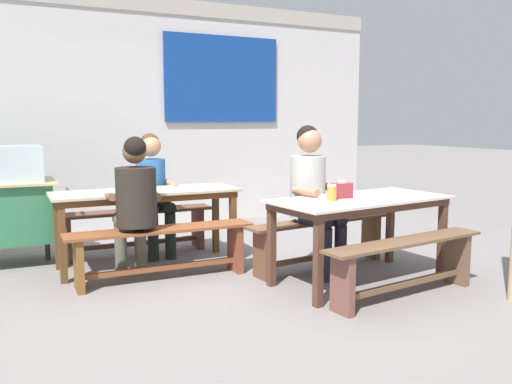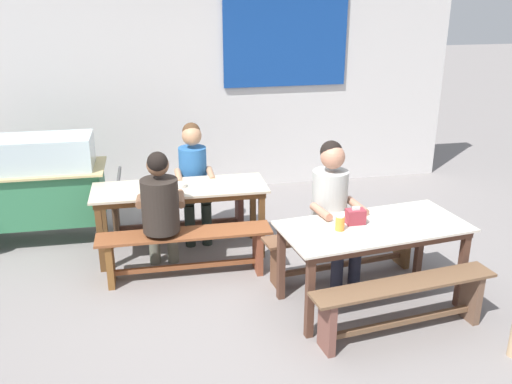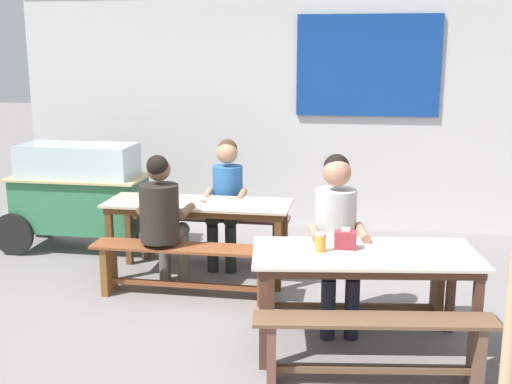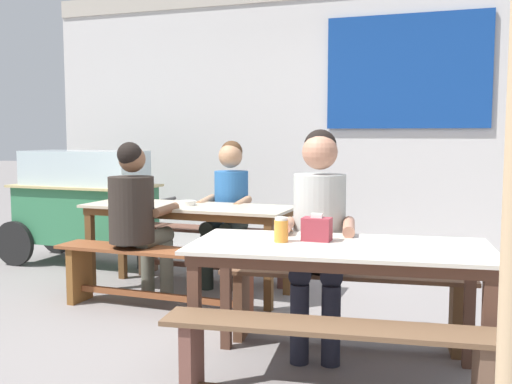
# 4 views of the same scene
# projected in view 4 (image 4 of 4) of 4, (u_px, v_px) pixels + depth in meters

# --- Properties ---
(ground_plane) EXTENTS (40.00, 40.00, 0.00)m
(ground_plane) POSITION_uv_depth(u_px,v_px,m) (212.00, 338.00, 3.86)
(ground_plane) COLOR gray
(backdrop_wall) EXTENTS (6.50, 0.23, 2.96)m
(backdrop_wall) POSITION_uv_depth(u_px,v_px,m) (320.00, 113.00, 6.43)
(backdrop_wall) COLOR silver
(backdrop_wall) RESTS_ON ground_plane
(dining_table_far) EXTENTS (1.75, 0.63, 0.74)m
(dining_table_far) POSITION_uv_depth(u_px,v_px,m) (188.00, 215.00, 4.88)
(dining_table_far) COLOR #C0B39A
(dining_table_far) RESTS_ON ground_plane
(dining_table_near) EXTENTS (1.66, 0.93, 0.74)m
(dining_table_near) POSITION_uv_depth(u_px,v_px,m) (339.00, 259.00, 3.15)
(dining_table_near) COLOR silver
(dining_table_near) RESTS_ON ground_plane
(bench_far_back) EXTENTS (1.62, 0.34, 0.47)m
(bench_far_back) POSITION_uv_depth(u_px,v_px,m) (214.00, 245.00, 5.39)
(bench_far_back) COLOR brown
(bench_far_back) RESTS_ON ground_plane
(bench_far_front) EXTENTS (1.64, 0.33, 0.47)m
(bench_far_front) POSITION_uv_depth(u_px,v_px,m) (157.00, 270.00, 4.43)
(bench_far_front) COLOR brown
(bench_far_front) RESTS_ON ground_plane
(bench_near_back) EXTENTS (1.59, 0.45, 0.47)m
(bench_near_back) POSITION_uv_depth(u_px,v_px,m) (345.00, 297.00, 3.69)
(bench_near_back) COLOR brown
(bench_near_back) RESTS_ON ground_plane
(bench_near_front) EXTENTS (1.58, 0.44, 0.47)m
(bench_near_front) POSITION_uv_depth(u_px,v_px,m) (330.00, 360.00, 2.68)
(bench_near_front) COLOR brown
(bench_near_front) RESTS_ON ground_plane
(food_cart) EXTENTS (1.74, 0.72, 1.16)m
(food_cart) POSITION_uv_depth(u_px,v_px,m) (84.00, 200.00, 6.00)
(food_cart) COLOR #33794F
(food_cart) RESTS_ON ground_plane
(person_center_facing) EXTENTS (0.42, 0.56, 1.27)m
(person_center_facing) POSITION_uv_depth(u_px,v_px,m) (228.00, 202.00, 5.22)
(person_center_facing) COLOR black
(person_center_facing) RESTS_ON ground_plane
(person_right_near_table) EXTENTS (0.48, 0.58, 1.36)m
(person_right_near_table) POSITION_uv_depth(u_px,v_px,m) (319.00, 224.00, 3.62)
(person_right_near_table) COLOR #1E202D
(person_right_near_table) RESTS_ON ground_plane
(person_left_back_turned) EXTENTS (0.47, 0.58, 1.27)m
(person_left_back_turned) POSITION_uv_depth(u_px,v_px,m) (137.00, 213.00, 4.52)
(person_left_back_turned) COLOR #626354
(person_left_back_turned) RESTS_ON ground_plane
(tissue_box) EXTENTS (0.16, 0.10, 0.15)m
(tissue_box) POSITION_uv_depth(u_px,v_px,m) (317.00, 229.00, 3.25)
(tissue_box) COLOR maroon
(tissue_box) RESTS_ON dining_table_near
(condiment_jar) EXTENTS (0.08, 0.08, 0.14)m
(condiment_jar) POSITION_uv_depth(u_px,v_px,m) (281.00, 230.00, 3.21)
(condiment_jar) COLOR orange
(condiment_jar) RESTS_ON dining_table_near
(soup_bowl) EXTENTS (0.13, 0.13, 0.04)m
(soup_bowl) POSITION_uv_depth(u_px,v_px,m) (188.00, 203.00, 4.86)
(soup_bowl) COLOR silver
(soup_bowl) RESTS_ON dining_table_far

